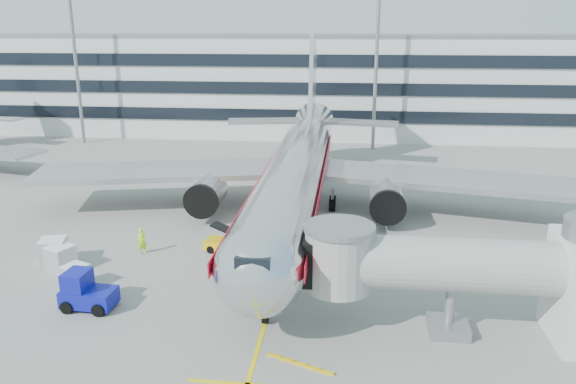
# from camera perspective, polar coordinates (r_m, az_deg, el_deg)

# --- Properties ---
(ground) EXTENTS (180.00, 180.00, 0.00)m
(ground) POSITION_cam_1_polar(r_m,az_deg,el_deg) (41.04, -0.65, -7.62)
(ground) COLOR gray
(ground) RESTS_ON ground
(lead_in_line) EXTENTS (0.25, 70.00, 0.01)m
(lead_in_line) POSITION_cam_1_polar(r_m,az_deg,el_deg) (50.28, 0.71, -2.99)
(lead_in_line) COLOR yellow
(lead_in_line) RESTS_ON ground
(stop_bar) EXTENTS (6.00, 0.25, 0.01)m
(stop_bar) POSITION_cam_1_polar(r_m,az_deg,el_deg) (28.96, -4.15, -18.89)
(stop_bar) COLOR yellow
(stop_bar) RESTS_ON ground
(main_jet) EXTENTS (50.95, 48.70, 16.06)m
(main_jet) POSITION_cam_1_polar(r_m,az_deg,el_deg) (50.70, 0.92, 2.17)
(main_jet) COLOR silver
(main_jet) RESTS_ON ground
(jet_bridge) EXTENTS (17.80, 4.50, 7.00)m
(jet_bridge) POSITION_cam_1_polar(r_m,az_deg,el_deg) (32.81, 19.34, -7.62)
(jet_bridge) COLOR silver
(jet_bridge) RESTS_ON ground
(terminal) EXTENTS (150.00, 24.25, 15.60)m
(terminal) POSITION_cam_1_polar(r_m,az_deg,el_deg) (95.67, 3.56, 11.06)
(terminal) COLOR silver
(terminal) RESTS_ON ground
(light_mast_west) EXTENTS (2.40, 1.20, 25.45)m
(light_mast_west) POSITION_cam_1_polar(r_m,az_deg,el_deg) (88.54, -20.95, 14.21)
(light_mast_west) COLOR gray
(light_mast_west) RESTS_ON ground
(light_mast_centre) EXTENTS (2.40, 1.20, 25.45)m
(light_mast_centre) POSITION_cam_1_polar(r_m,az_deg,el_deg) (79.30, 9.05, 14.91)
(light_mast_centre) COLOR gray
(light_mast_centre) RESTS_ON ground
(belt_loader) EXTENTS (4.78, 2.56, 2.23)m
(belt_loader) POSITION_cam_1_polar(r_m,az_deg,el_deg) (43.52, -5.55, -5.35)
(belt_loader) COLOR #DFB309
(belt_loader) RESTS_ON ground
(baggage_tug) EXTENTS (3.31, 2.23, 2.40)m
(baggage_tug) POSITION_cam_1_polar(r_m,az_deg,el_deg) (37.20, -19.88, -9.56)
(baggage_tug) COLOR #0D1396
(baggage_tug) RESTS_ON ground
(cargo_container_left) EXTENTS (2.16, 2.16, 1.75)m
(cargo_container_left) POSITION_cam_1_polar(r_m,az_deg,el_deg) (43.53, -22.09, -6.20)
(cargo_container_left) COLOR silver
(cargo_container_left) RESTS_ON ground
(cargo_container_right) EXTENTS (2.17, 2.17, 1.88)m
(cargo_container_right) POSITION_cam_1_polar(r_m,az_deg,el_deg) (44.76, -22.71, -5.55)
(cargo_container_right) COLOR silver
(cargo_container_right) RESTS_ON ground
(cargo_container_front) EXTENTS (1.90, 1.90, 1.54)m
(cargo_container_front) POSITION_cam_1_polar(r_m,az_deg,el_deg) (40.35, -20.77, -8.00)
(cargo_container_front) COLOR silver
(cargo_container_front) RESTS_ON ground
(ramp_worker) EXTENTS (0.85, 0.72, 1.99)m
(ramp_worker) POSITION_cam_1_polar(r_m,az_deg,el_deg) (44.44, -14.61, -4.86)
(ramp_worker) COLOR #BEFF1A
(ramp_worker) RESTS_ON ground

